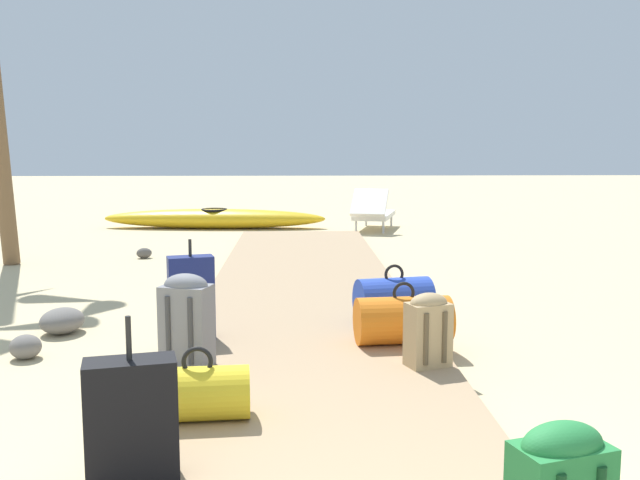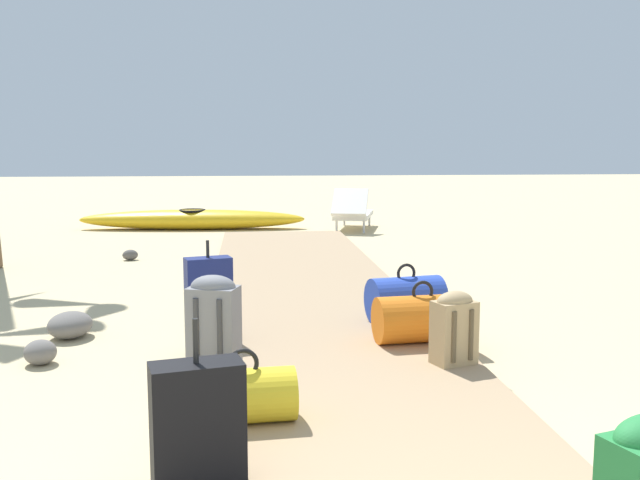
# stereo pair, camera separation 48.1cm
# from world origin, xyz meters

# --- Properties ---
(ground_plane) EXTENTS (60.00, 60.00, 0.00)m
(ground_plane) POSITION_xyz_m (0.00, 4.14, 0.00)
(ground_plane) COLOR #CCB789
(boardwalk) EXTENTS (1.93, 10.34, 0.08)m
(boardwalk) POSITION_xyz_m (0.00, 5.17, 0.04)
(boardwalk) COLOR tan
(boardwalk) RESTS_ON ground
(suitcase_navy) EXTENTS (0.36, 0.25, 0.75)m
(suitcase_navy) POSITION_xyz_m (-0.86, 3.66, 0.39)
(suitcase_navy) COLOR navy
(suitcase_navy) RESTS_ON boardwalk
(suitcase_black) EXTENTS (0.42, 0.27, 0.73)m
(suitcase_black) POSITION_xyz_m (-0.79, 1.39, 0.35)
(suitcase_black) COLOR black
(suitcase_black) RESTS_ON boardwalk
(backpack_tan) EXTENTS (0.32, 0.26, 0.49)m
(backpack_tan) POSITION_xyz_m (0.78, 2.94, 0.34)
(backpack_tan) COLOR tan
(backpack_tan) RESTS_ON boardwalk
(duffel_bag_yellow) EXTENTS (0.56, 0.33, 0.40)m
(duffel_bag_yellow) POSITION_xyz_m (-0.60, 2.07, 0.22)
(duffel_bag_yellow) COLOR gold
(duffel_bag_yellow) RESTS_ON boardwalk
(backpack_grey) EXTENTS (0.36, 0.29, 0.62)m
(backpack_grey) POSITION_xyz_m (-0.80, 2.98, 0.40)
(backpack_grey) COLOR slate
(backpack_grey) RESTS_ON boardwalk
(duffel_bag_blue) EXTENTS (0.66, 0.48, 0.48)m
(duffel_bag_blue) POSITION_xyz_m (0.71, 4.10, 0.27)
(duffel_bag_blue) COLOR #2847B7
(duffel_bag_blue) RESTS_ON boardwalk
(duffel_bag_orange) EXTENTS (0.72, 0.41, 0.46)m
(duffel_bag_orange) POSITION_xyz_m (0.69, 3.48, 0.25)
(duffel_bag_orange) COLOR orange
(duffel_bag_orange) RESTS_ON boardwalk
(lounge_chair) EXTENTS (0.98, 1.66, 0.76)m
(lounge_chair) POSITION_xyz_m (1.30, 11.10, 0.33)
(lounge_chair) COLOR white
(lounge_chair) RESTS_ON ground
(kayak) EXTENTS (4.12, 0.94, 0.36)m
(kayak) POSITION_xyz_m (-1.58, 11.51, 0.18)
(kayak) COLOR gold
(kayak) RESTS_ON ground
(rock_left_far) EXTENTS (0.24, 0.21, 0.14)m
(rock_left_far) POSITION_xyz_m (-2.14, 8.03, 0.07)
(rock_left_far) COLOR #5B5651
(rock_left_far) RESTS_ON ground
(rock_left_near) EXTENTS (0.41, 0.46, 0.21)m
(rock_left_near) POSITION_xyz_m (-1.98, 4.15, 0.10)
(rock_left_near) COLOR slate
(rock_left_near) RESTS_ON ground
(rock_left_mid) EXTENTS (0.29, 0.30, 0.17)m
(rock_left_mid) POSITION_xyz_m (-2.02, 3.46, 0.09)
(rock_left_mid) COLOR slate
(rock_left_mid) RESTS_ON ground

